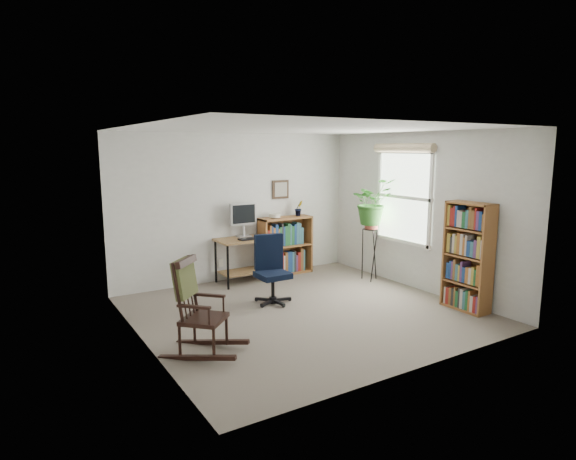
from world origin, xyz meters
TOP-DOWN VIEW (x-y plane):
  - floor at (0.00, 0.00)m, footprint 4.20×4.00m
  - ceiling at (0.00, 0.00)m, footprint 4.20×4.00m
  - wall_back at (0.00, 2.00)m, footprint 4.20×0.00m
  - wall_front at (0.00, -2.00)m, footprint 4.20×0.00m
  - wall_left at (-2.10, 0.00)m, footprint 0.00×4.00m
  - wall_right at (2.10, 0.00)m, footprint 0.00×4.00m
  - window at (2.06, 0.30)m, footprint 0.12×1.20m
  - desk at (0.03, 1.70)m, footprint 1.00×0.55m
  - monitor at (0.03, 1.84)m, footprint 0.46×0.16m
  - keyboard at (0.03, 1.58)m, footprint 0.40×0.15m
  - office_chair at (-0.17, 0.53)m, footprint 0.63×0.63m
  - rocking_chair at (-1.62, -0.54)m, footprint 1.02×1.02m
  - low_bookshelf at (0.82, 1.82)m, footprint 0.94×0.31m
  - tall_bookshelf at (1.92, -1.06)m, footprint 0.27×0.64m
  - plant_stand at (1.80, 0.74)m, footprint 0.34×0.34m
  - spider_plant at (1.80, 0.74)m, footprint 1.69×1.88m
  - potted_plant_small at (1.10, 1.83)m, footprint 0.13×0.24m
  - framed_picture at (0.82, 1.97)m, footprint 0.32×0.04m

SIDE VIEW (x-z plane):
  - floor at x=0.00m, z-range 0.00..0.00m
  - desk at x=0.03m, z-range 0.00..0.72m
  - office_chair at x=-0.17m, z-range 0.00..0.97m
  - low_bookshelf at x=0.82m, z-range 0.00..0.99m
  - plant_stand at x=1.80m, z-range 0.00..1.00m
  - rocking_chair at x=-1.62m, z-range 0.00..1.05m
  - tall_bookshelf at x=1.92m, z-range 0.00..1.46m
  - keyboard at x=0.03m, z-range 0.72..0.75m
  - monitor at x=0.03m, z-range 0.72..1.28m
  - potted_plant_small at x=1.10m, z-range 0.99..1.10m
  - wall_back at x=0.00m, z-range 0.00..2.40m
  - wall_front at x=0.00m, z-range 0.00..2.40m
  - wall_left at x=-2.10m, z-range 0.00..2.40m
  - wall_right at x=2.10m, z-range 0.00..2.40m
  - window at x=2.06m, z-range 0.65..2.15m
  - framed_picture at x=0.82m, z-range 1.30..1.62m
  - spider_plant at x=1.80m, z-range 0.93..2.39m
  - ceiling at x=0.00m, z-range 2.40..2.40m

